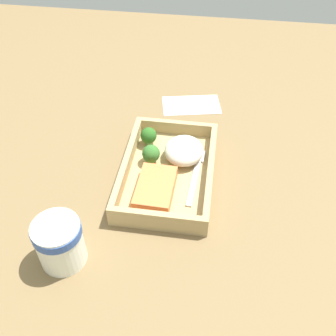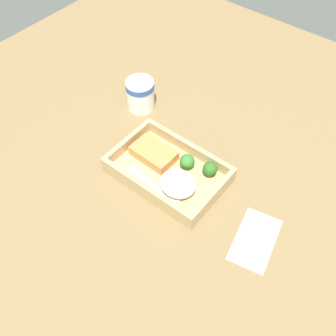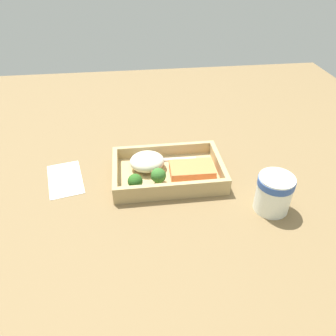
% 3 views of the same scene
% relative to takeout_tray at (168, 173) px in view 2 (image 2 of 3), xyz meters
% --- Properties ---
extents(ground_plane, '(1.60, 1.60, 0.02)m').
position_rel_takeout_tray_xyz_m(ground_plane, '(0.00, 0.00, -0.02)').
color(ground_plane, brown).
extents(takeout_tray, '(0.28, 0.18, 0.01)m').
position_rel_takeout_tray_xyz_m(takeout_tray, '(0.00, 0.00, 0.00)').
color(takeout_tray, tan).
rests_on(takeout_tray, ground_plane).
extents(tray_rim, '(0.28, 0.18, 0.03)m').
position_rel_takeout_tray_xyz_m(tray_rim, '(0.00, 0.00, 0.02)').
color(tray_rim, tan).
rests_on(tray_rim, takeout_tray).
extents(salmon_fillet, '(0.11, 0.07, 0.03)m').
position_rel_takeout_tray_xyz_m(salmon_fillet, '(-0.06, 0.02, 0.02)').
color(salmon_fillet, '#F47B42').
rests_on(salmon_fillet, takeout_tray).
extents(mashed_potatoes, '(0.09, 0.08, 0.04)m').
position_rel_takeout_tray_xyz_m(mashed_potatoes, '(0.05, -0.03, 0.03)').
color(mashed_potatoes, beige).
rests_on(mashed_potatoes, takeout_tray).
extents(broccoli_floret_1, '(0.04, 0.04, 0.04)m').
position_rel_takeout_tray_xyz_m(broccoli_floret_1, '(0.08, 0.05, 0.03)').
color(broccoli_floret_1, '#739A56').
rests_on(broccoli_floret_1, takeout_tray).
extents(broccoli_floret_2, '(0.04, 0.04, 0.04)m').
position_rel_takeout_tray_xyz_m(broccoli_floret_2, '(0.03, 0.04, 0.03)').
color(broccoli_floret_2, '#779A50').
rests_on(broccoli_floret_2, takeout_tray).
extents(fork, '(0.16, 0.03, 0.00)m').
position_rel_takeout_tray_xyz_m(fork, '(0.01, -0.06, 0.01)').
color(fork, silver).
rests_on(fork, takeout_tray).
extents(paper_cup, '(0.08, 0.08, 0.09)m').
position_rel_takeout_tray_xyz_m(paper_cup, '(-0.22, 0.15, 0.04)').
color(paper_cup, white).
rests_on(paper_cup, ground_plane).
extents(receipt_slip, '(0.11, 0.16, 0.00)m').
position_rel_takeout_tray_xyz_m(receipt_slip, '(0.26, -0.02, -0.00)').
color(receipt_slip, white).
rests_on(receipt_slip, ground_plane).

